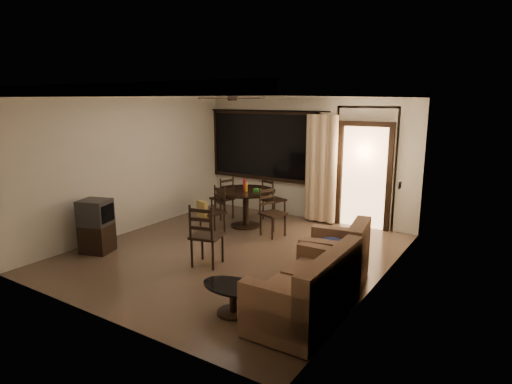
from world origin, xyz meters
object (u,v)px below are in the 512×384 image
Objects in this scene: dining_table at (246,198)px; side_chair at (207,247)px; tv_cabinet at (96,226)px; sofa at (309,292)px; coffee_table at (233,295)px; armchair at (339,256)px; dining_chair_south at (212,219)px; dining_chair_west at (223,206)px; dining_chair_east at (272,222)px; dining_chair_north at (273,207)px.

side_chair is at bearing -72.24° from dining_table.
dining_table is 1.33× the size of tv_cabinet.
side_chair reaches higher than tv_cabinet.
sofa is 0.94m from coffee_table.
sofa is at bearing -93.90° from armchair.
dining_chair_south is 0.92× the size of side_chair.
dining_chair_east is at bearing 90.00° from dining_chair_west.
dining_chair_west is 4.44m from coffee_table.
dining_chair_east is 1.20m from dining_chair_south.
dining_table is at bearing 90.07° from dining_chair_west.
side_chair reaches higher than dining_chair_east.
side_chair is at bearing -37.11° from dining_chair_south.
armchair is (-0.14, 1.29, 0.02)m from sofa.
dining_chair_north is 0.58× the size of sofa.
dining_chair_north is 0.92× the size of side_chair.
dining_chair_east is 1.12× the size of coffee_table.
dining_table is at bearing 121.57° from coffee_table.
tv_cabinet is 0.91× the size of side_chair.
armchair is at bearing -176.29° from side_chair.
coffee_table is (1.98, -3.22, -0.37)m from dining_table.
dining_chair_east is 2.30m from armchair.
sofa is at bearing -124.37° from dining_chair_east.
dining_chair_west is 1.15m from dining_chair_north.
dining_table is at bearing 89.93° from dining_chair_east.
sofa is 1.59× the size of side_chair.
armchair is at bearing 3.56° from dining_chair_south.
dining_chair_south reaches higher than tv_cabinet.
coffee_table is at bearing -123.33° from armchair.
sofa is 1.93× the size of coffee_table.
side_chair reaches higher than dining_chair_south.
coffee_table is at bearing -29.66° from dining_chair_south.
dining_chair_south is 0.58× the size of sofa.
tv_cabinet is 0.57× the size of sofa.
dining_chair_west is at bearing 142.64° from armchair.
side_chair is at bearing 116.26° from dining_chair_north.
coffee_table is (1.74, -3.97, -0.03)m from dining_chair_north.
tv_cabinet is 4.18m from armchair.
coffee_table is (3.30, -0.52, -0.22)m from tv_cabinet.
side_chair is (-0.11, -1.89, 0.02)m from dining_chair_east.
dining_chair_north is 3.36m from armchair.
dining_chair_north is 4.43m from sofa.
dining_chair_east is 0.58× the size of sofa.
dining_chair_west is 1.00× the size of dining_chair_north.
sofa is 2.26m from side_chair.
dining_chair_east is 1.01× the size of tv_cabinet.
dining_table is at bearing 45.19° from tv_cabinet.
coffee_table is 1.68m from side_chair.
dining_chair_south is (0.54, -1.07, 0.02)m from dining_chair_west.
tv_cabinet is at bearing 177.41° from sofa.
armchair is (2.69, -1.54, -0.25)m from dining_table.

